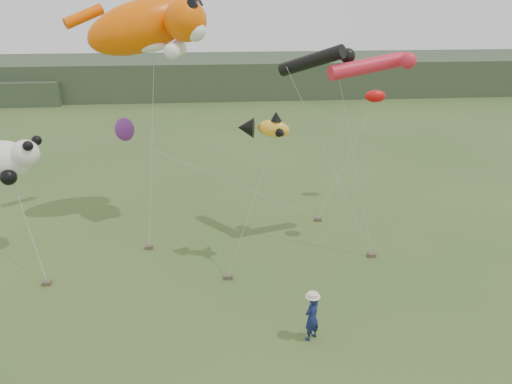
{
  "coord_description": "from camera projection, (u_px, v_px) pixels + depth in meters",
  "views": [
    {
      "loc": [
        -1.82,
        -14.84,
        11.06
      ],
      "look_at": [
        -0.21,
        3.0,
        3.88
      ],
      "focal_mm": 35.0,
      "sensor_mm": 36.0,
      "label": 1
    }
  ],
  "objects": [
    {
      "name": "ground",
      "position": [
        269.0,
        322.0,
        17.98
      ],
      "size": [
        120.0,
        120.0,
        0.0
      ],
      "primitive_type": "plane",
      "color": "#385123",
      "rests_on": "ground"
    },
    {
      "name": "cat_kite",
      "position": [
        151.0,
        26.0,
        22.97
      ],
      "size": [
        6.79,
        4.0,
        3.53
      ],
      "color": "#FA5D01",
      "rests_on": "ground"
    },
    {
      "name": "festival_attendant",
      "position": [
        312.0,
        317.0,
        16.83
      ],
      "size": [
        0.75,
        0.71,
        1.72
      ],
      "primitive_type": "imported",
      "rotation": [
        0.0,
        0.0,
        3.81
      ],
      "color": "#141F4E",
      "rests_on": "ground"
    },
    {
      "name": "misc_kites",
      "position": [
        225.0,
        116.0,
        25.47
      ],
      "size": [
        14.13,
        1.89,
        2.11
      ],
      "color": "red",
      "rests_on": "ground"
    },
    {
      "name": "panda_kite",
      "position": [
        5.0,
        160.0,
        21.52
      ],
      "size": [
        3.11,
        2.01,
        1.93
      ],
      "color": "white",
      "rests_on": "ground"
    },
    {
      "name": "headland",
      "position": [
        199.0,
        76.0,
        58.32
      ],
      "size": [
        90.0,
        13.0,
        4.0
      ],
      "color": "#2D3D28",
      "rests_on": "ground"
    },
    {
      "name": "fish_kite",
      "position": [
        263.0,
        128.0,
        19.98
      ],
      "size": [
        2.21,
        1.46,
        1.11
      ],
      "color": "yellow",
      "rests_on": "ground"
    },
    {
      "name": "tube_kites",
      "position": [
        348.0,
        63.0,
        21.22
      ],
      "size": [
        5.52,
        3.02,
        1.6
      ],
      "color": "black",
      "rests_on": "ground"
    },
    {
      "name": "sandbag_anchors",
      "position": [
        229.0,
        254.0,
        22.49
      ],
      "size": [
        14.21,
        5.51,
        0.17
      ],
      "color": "brown",
      "rests_on": "ground"
    }
  ]
}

